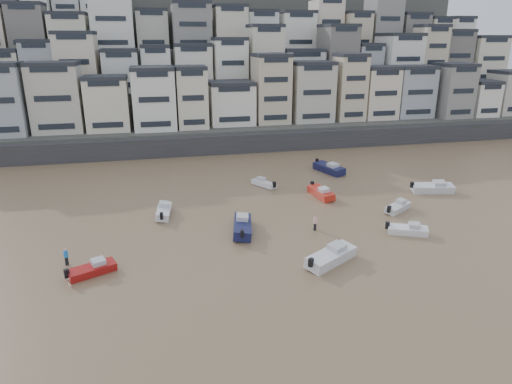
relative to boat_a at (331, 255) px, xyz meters
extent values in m
cube|color=#38383A|center=(-1.60, 45.96, 0.86)|extent=(140.00, 3.00, 3.50)
cube|color=#4C4C47|center=(3.40, 52.96, 1.11)|extent=(140.00, 14.00, 4.00)
cube|color=#4C4C47|center=(3.40, 64.96, 4.11)|extent=(140.00, 14.00, 10.00)
cube|color=#4C4C47|center=(3.40, 76.96, 8.11)|extent=(140.00, 14.00, 18.00)
cube|color=#4C4C47|center=(3.40, 88.96, 12.11)|extent=(140.00, 16.00, 26.00)
cube|color=#4C4C47|center=(3.40, 102.96, 15.11)|extent=(140.00, 18.00, 32.00)
camera|label=1|loc=(-15.93, -36.98, 19.92)|focal=32.00mm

